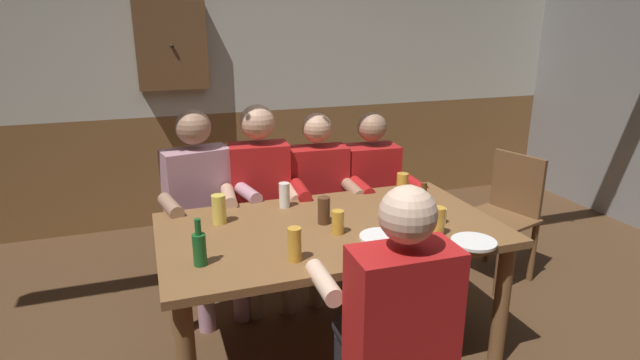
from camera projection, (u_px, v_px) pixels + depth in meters
back_wall_upper at (240, 18)px, 4.39m from camera, size 6.32×0.12×1.60m
back_wall_wainscot at (247, 163)px, 4.78m from camera, size 6.32×0.12×0.98m
dining_table at (331, 243)px, 2.70m from camera, size 1.75×0.99×0.74m
person_0 at (202, 203)px, 3.15m from camera, size 0.59×0.57×1.26m
person_1 at (262, 195)px, 3.27m from camera, size 0.54×0.53×1.27m
person_2 at (320, 195)px, 3.40m from camera, size 0.55×0.51×1.19m
person_3 at (374, 191)px, 3.52m from camera, size 0.52×0.56×1.17m
person_4 at (395, 310)px, 2.03m from camera, size 0.56×0.51×1.21m
chair_empty_near_right at (504, 213)px, 3.59m from camera, size 0.55×0.55×0.88m
table_candle at (443, 216)px, 2.70m from camera, size 0.04×0.04×0.08m
plate_0 at (474, 242)px, 2.46m from camera, size 0.22×0.22×0.01m
plate_1 at (381, 237)px, 2.52m from camera, size 0.22×0.22×0.01m
bottle_0 at (199, 248)px, 2.23m from camera, size 0.06×0.06×0.22m
bottle_1 at (423, 209)px, 2.68m from camera, size 0.07×0.07×0.23m
pint_glass_0 at (338, 222)px, 2.56m from camera, size 0.06×0.06×0.12m
pint_glass_1 at (324, 210)px, 2.68m from camera, size 0.07×0.07×0.15m
pint_glass_2 at (219, 209)px, 2.69m from camera, size 0.07×0.07×0.16m
pint_glass_3 at (437, 221)px, 2.54m from camera, size 0.07×0.07×0.14m
pint_glass_4 at (284, 195)px, 2.92m from camera, size 0.06×0.06×0.14m
pint_glass_5 at (402, 181)px, 3.23m from camera, size 0.07×0.07×0.10m
pint_glass_6 at (295, 244)px, 2.27m from camera, size 0.06×0.06×0.16m
wall_dart_cabinet at (171, 46)px, 4.15m from camera, size 0.56×0.15×0.70m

